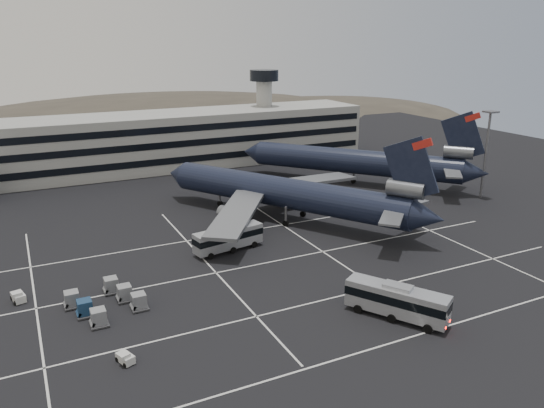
{
  "coord_description": "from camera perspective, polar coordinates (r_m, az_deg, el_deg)",
  "views": [
    {
      "loc": [
        -29.66,
        -62.41,
        32.45
      ],
      "look_at": [
        8.9,
        15.96,
        5.0
      ],
      "focal_mm": 35.0,
      "sensor_mm": 36.0,
      "label": 1
    }
  ],
  "objects": [
    {
      "name": "tug_a",
      "position": [
        76.35,
        -25.61,
        -8.99
      ],
      "size": [
        1.98,
        2.66,
        1.53
      ],
      "rotation": [
        0.0,
        0.0,
        0.25
      ],
      "color": "silver",
      "rests_on": "ground"
    },
    {
      "name": "tug_b",
      "position": [
        59.45,
        -15.45,
        -15.66
      ],
      "size": [
        1.91,
        2.38,
        1.34
      ],
      "rotation": [
        0.0,
        0.0,
        0.36
      ],
      "color": "silver",
      "rests_on": "ground"
    },
    {
      "name": "uld_cluster",
      "position": [
        70.68,
        -17.5,
        -9.86
      ],
      "size": [
        10.24,
        11.08,
        2.03
      ],
      "rotation": [
        0.0,
        0.0,
        0.35
      ],
      "color": "#2D2D30",
      "rests_on": "ground"
    },
    {
      "name": "bus_near",
      "position": [
        66.33,
        13.27,
        -10.0
      ],
      "size": [
        8.9,
        12.1,
        4.39
      ],
      "rotation": [
        0.0,
        0.0,
        0.55
      ],
      "color": "#9C9FA4",
      "rests_on": "ground"
    },
    {
      "name": "hills",
      "position": [
        241.38,
        -14.45,
        6.27
      ],
      "size": [
        352.0,
        180.0,
        44.0
      ],
      "color": "#38332B",
      "rests_on": "ground"
    },
    {
      "name": "lightpole_right",
      "position": [
        118.75,
        22.13,
        6.16
      ],
      "size": [
        2.4,
        2.4,
        18.28
      ],
      "color": "slate",
      "rests_on": "ground"
    },
    {
      "name": "ground",
      "position": [
        76.33,
        -0.71,
        -7.71
      ],
      "size": [
        260.0,
        260.0,
        0.0
      ],
      "primitive_type": "plane",
      "color": "black",
      "rests_on": "ground"
    },
    {
      "name": "trijet_main",
      "position": [
        97.26,
        1.71,
        1.2
      ],
      "size": [
        41.37,
        51.76,
        18.08
      ],
      "rotation": [
        0.0,
        0.0,
        0.55
      ],
      "color": "black",
      "rests_on": "ground"
    },
    {
      "name": "trijet_far",
      "position": [
        123.66,
        9.28,
        4.6
      ],
      "size": [
        41.86,
        47.43,
        18.08
      ],
      "rotation": [
        0.0,
        0.0,
        0.7
      ],
      "color": "black",
      "rests_on": "ground"
    },
    {
      "name": "bus_far",
      "position": [
        84.32,
        -4.71,
        -3.6
      ],
      "size": [
        11.93,
        4.74,
        4.11
      ],
      "rotation": [
        0.0,
        0.0,
        1.75
      ],
      "color": "#9C9FA4",
      "rests_on": "ground"
    },
    {
      "name": "terminal",
      "position": [
        138.56,
        -14.72,
        6.26
      ],
      "size": [
        125.0,
        26.0,
        24.0
      ],
      "color": "gray",
      "rests_on": "ground"
    },
    {
      "name": "lane_markings",
      "position": [
        77.3,
        -0.31,
        -7.37
      ],
      "size": [
        90.0,
        55.62,
        0.01
      ],
      "color": "silver",
      "rests_on": "ground"
    }
  ]
}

